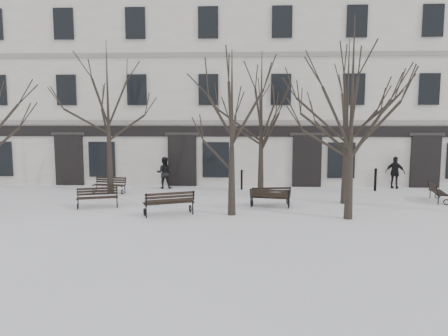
# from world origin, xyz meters

# --- Properties ---
(ground) EXTENTS (100.00, 100.00, 0.00)m
(ground) POSITION_xyz_m (0.00, 0.00, 0.00)
(ground) COLOR white
(ground) RESTS_ON ground
(building) EXTENTS (40.40, 10.20, 11.40)m
(building) POSITION_xyz_m (0.00, 12.96, 5.52)
(building) COLOR silver
(building) RESTS_ON ground
(tree_1) EXTENTS (4.58, 4.58, 6.54)m
(tree_1) POSITION_xyz_m (-0.52, 0.80, 4.08)
(tree_1) COLOR black
(tree_1) RESTS_ON ground
(tree_2) EXTENTS (5.39, 5.39, 7.71)m
(tree_2) POSITION_xyz_m (4.02, 0.32, 4.82)
(tree_2) COLOR black
(tree_2) RESTS_ON ground
(tree_4) EXTENTS (5.40, 5.40, 7.71)m
(tree_4) POSITION_xyz_m (-6.92, 5.53, 4.82)
(tree_4) COLOR black
(tree_4) RESTS_ON ground
(tree_5) EXTENTS (5.01, 5.01, 7.16)m
(tree_5) POSITION_xyz_m (0.84, 5.64, 4.47)
(tree_5) COLOR black
(tree_5) RESTS_ON ground
(tree_6) EXTENTS (5.12, 5.12, 7.31)m
(tree_6) POSITION_xyz_m (4.56, 3.34, 4.57)
(tree_6) COLOR black
(tree_6) RESTS_ON ground
(bench_0) EXTENTS (1.81, 1.10, 0.87)m
(bench_0) POSITION_xyz_m (-6.38, 1.93, 0.47)
(bench_0) COLOR black
(bench_0) RESTS_ON ground
(bench_1) EXTENTS (2.09, 1.40, 1.00)m
(bench_1) POSITION_xyz_m (-3.02, 0.56, 0.55)
(bench_1) COLOR black
(bench_1) RESTS_ON ground
(bench_2) EXTENTS (1.78, 0.91, 0.86)m
(bench_2) POSITION_xyz_m (1.11, 2.21, 0.47)
(bench_2) COLOR black
(bench_2) RESTS_ON ground
(bench_3) EXTENTS (1.72, 0.84, 0.84)m
(bench_3) POSITION_xyz_m (-6.93, 5.44, 0.45)
(bench_3) COLOR black
(bench_3) RESTS_ON ground
(bench_4) EXTENTS (1.82, 0.88, 0.88)m
(bench_4) POSITION_xyz_m (1.16, 2.66, 0.48)
(bench_4) COLOR black
(bench_4) RESTS_ON ground
(bench_5) EXTENTS (0.91, 1.76, 0.85)m
(bench_5) POSITION_xyz_m (8.97, 3.97, 0.46)
(bench_5) COLOR black
(bench_5) RESTS_ON ground
(bollard_a) EXTENTS (0.14, 0.14, 1.09)m
(bollard_a) POSITION_xyz_m (-0.13, 6.78, 0.58)
(bollard_a) COLOR black
(bollard_a) RESTS_ON ground
(bollard_b) EXTENTS (0.16, 0.16, 1.22)m
(bollard_b) POSITION_xyz_m (6.95, 6.71, 0.65)
(bollard_b) COLOR black
(bollard_b) RESTS_ON ground
(pedestrian_b) EXTENTS (0.87, 0.69, 1.73)m
(pedestrian_b) POSITION_xyz_m (-4.37, 7.02, 0.00)
(pedestrian_b) COLOR black
(pedestrian_b) RESTS_ON ground
(pedestrian_c) EXTENTS (1.10, 0.92, 1.76)m
(pedestrian_c) POSITION_xyz_m (8.25, 7.52, 0.00)
(pedestrian_c) COLOR black
(pedestrian_c) RESTS_ON ground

